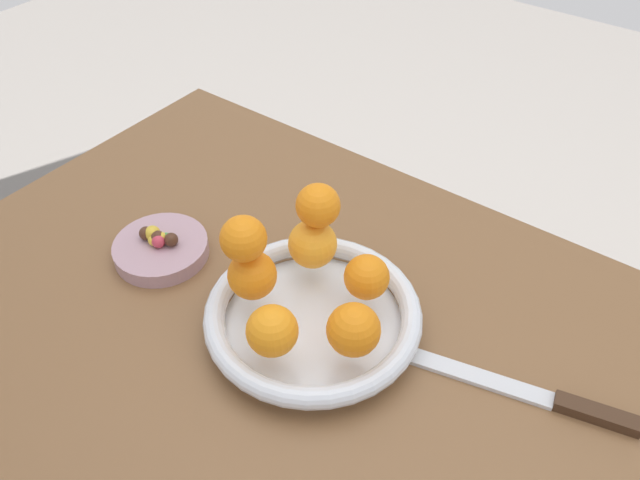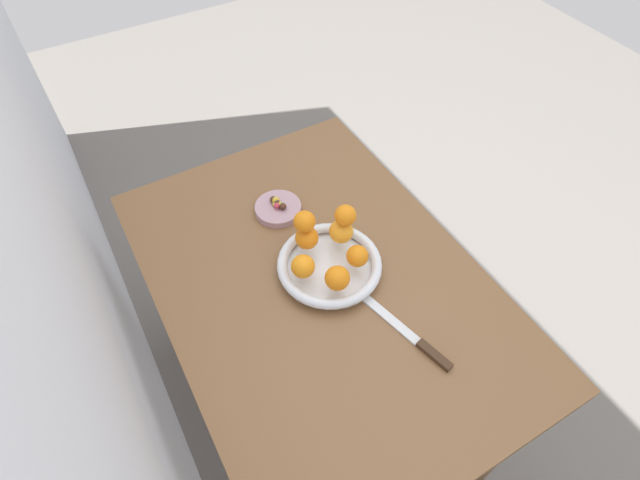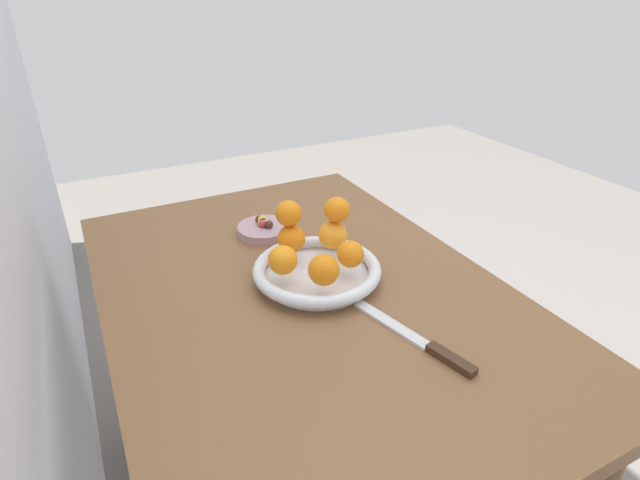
# 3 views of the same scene
# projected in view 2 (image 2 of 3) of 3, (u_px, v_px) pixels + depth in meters

# --- Properties ---
(ground_plane) EXTENTS (6.00, 6.00, 0.00)m
(ground_plane) POSITION_uv_depth(u_px,v_px,m) (320.00, 396.00, 1.82)
(ground_plane) COLOR slate
(wall_back) EXTENTS (4.00, 0.05, 2.50)m
(wall_back) POSITION_uv_depth(u_px,v_px,m) (6.00, 219.00, 0.70)
(wall_back) COLOR silver
(wall_back) RESTS_ON ground_plane
(dining_table) EXTENTS (1.10, 0.76, 0.74)m
(dining_table) POSITION_uv_depth(u_px,v_px,m) (320.00, 299.00, 1.32)
(dining_table) COLOR brown
(dining_table) RESTS_ON ground_plane
(fruit_bowl) EXTENTS (0.26, 0.26, 0.04)m
(fruit_bowl) POSITION_uv_depth(u_px,v_px,m) (329.00, 265.00, 1.25)
(fruit_bowl) COLOR silver
(fruit_bowl) RESTS_ON dining_table
(candy_dish) EXTENTS (0.13, 0.13, 0.02)m
(candy_dish) POSITION_uv_depth(u_px,v_px,m) (278.00, 209.00, 1.39)
(candy_dish) COLOR #B28C99
(candy_dish) RESTS_ON dining_table
(orange_0) EXTENTS (0.06, 0.06, 0.06)m
(orange_0) POSITION_uv_depth(u_px,v_px,m) (307.00, 238.00, 1.25)
(orange_0) COLOR orange
(orange_0) RESTS_ON fruit_bowl
(orange_1) EXTENTS (0.06, 0.06, 0.06)m
(orange_1) POSITION_uv_depth(u_px,v_px,m) (303.00, 266.00, 1.19)
(orange_1) COLOR orange
(orange_1) RESTS_ON fruit_bowl
(orange_2) EXTENTS (0.06, 0.06, 0.06)m
(orange_2) POSITION_uv_depth(u_px,v_px,m) (337.00, 278.00, 1.17)
(orange_2) COLOR orange
(orange_2) RESTS_ON fruit_bowl
(orange_3) EXTENTS (0.06, 0.06, 0.06)m
(orange_3) POSITION_uv_depth(u_px,v_px,m) (357.00, 256.00, 1.21)
(orange_3) COLOR orange
(orange_3) RESTS_ON fruit_bowl
(orange_4) EXTENTS (0.06, 0.06, 0.06)m
(orange_4) POSITION_uv_depth(u_px,v_px,m) (341.00, 231.00, 1.26)
(orange_4) COLOR orange
(orange_4) RESTS_ON fruit_bowl
(orange_5) EXTENTS (0.05, 0.05, 0.05)m
(orange_5) POSITION_uv_depth(u_px,v_px,m) (304.00, 221.00, 1.20)
(orange_5) COLOR orange
(orange_5) RESTS_ON orange_0
(orange_6) EXTENTS (0.05, 0.05, 0.05)m
(orange_6) POSITION_uv_depth(u_px,v_px,m) (345.00, 215.00, 1.21)
(orange_6) COLOR orange
(orange_6) RESTS_ON orange_4
(candy_ball_0) EXTENTS (0.01, 0.01, 0.01)m
(candy_ball_0) POSITION_uv_depth(u_px,v_px,m) (275.00, 204.00, 1.37)
(candy_ball_0) COLOR gold
(candy_ball_0) RESTS_ON candy_dish
(candy_ball_1) EXTENTS (0.02, 0.02, 0.02)m
(candy_ball_1) POSITION_uv_depth(u_px,v_px,m) (279.00, 204.00, 1.37)
(candy_ball_1) COLOR gold
(candy_ball_1) RESTS_ON candy_dish
(candy_ball_2) EXTENTS (0.02, 0.02, 0.02)m
(candy_ball_2) POSITION_uv_depth(u_px,v_px,m) (276.00, 200.00, 1.38)
(candy_ball_2) COLOR gold
(candy_ball_2) RESTS_ON candy_dish
(candy_ball_3) EXTENTS (0.02, 0.02, 0.02)m
(candy_ball_3) POSITION_uv_depth(u_px,v_px,m) (283.00, 206.00, 1.37)
(candy_ball_3) COLOR #472819
(candy_ball_3) RESTS_ON candy_dish
(candy_ball_4) EXTENTS (0.02, 0.02, 0.02)m
(candy_ball_4) POSITION_uv_depth(u_px,v_px,m) (277.00, 205.00, 1.37)
(candy_ball_4) COLOR #C6384C
(candy_ball_4) RESTS_ON candy_dish
(candy_ball_5) EXTENTS (0.02, 0.02, 0.02)m
(candy_ball_5) POSITION_uv_depth(u_px,v_px,m) (273.00, 200.00, 1.38)
(candy_ball_5) COLOR #472819
(candy_ball_5) RESTS_ON candy_dish
(candy_ball_6) EXTENTS (0.02, 0.02, 0.02)m
(candy_ball_6) POSITION_uv_depth(u_px,v_px,m) (281.00, 205.00, 1.37)
(candy_ball_6) COLOR #4C9947
(candy_ball_6) RESTS_ON candy_dish
(candy_ball_7) EXTENTS (0.02, 0.02, 0.02)m
(candy_ball_7) POSITION_uv_depth(u_px,v_px,m) (277.00, 204.00, 1.37)
(candy_ball_7) COLOR #472819
(candy_ball_7) RESTS_ON candy_dish
(knife) EXTENTS (0.26, 0.08, 0.01)m
(knife) POSITION_uv_depth(u_px,v_px,m) (413.00, 338.00, 1.14)
(knife) COLOR #3F2819
(knife) RESTS_ON dining_table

